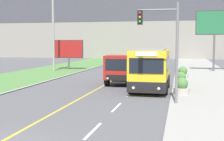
% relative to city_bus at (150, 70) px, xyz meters
% --- Properties ---
extents(lane_marking_centre, '(2.88, 140.00, 0.01)m').
position_rel_city_bus_xyz_m(lane_marking_centre, '(-3.58, -11.70, -1.52)').
color(lane_marking_centre, gold).
rests_on(lane_marking_centre, ground_plane).
extents(apartment_block_background, '(80.00, 8.04, 23.72)m').
position_rel_city_bus_xyz_m(apartment_block_background, '(-3.96, 50.48, 10.34)').
color(apartment_block_background, gray).
rests_on(apartment_block_background, ground_plane).
extents(city_bus, '(2.63, 5.91, 3.01)m').
position_rel_city_bus_xyz_m(city_bus, '(0.00, 0.00, 0.00)').
color(city_bus, yellow).
rests_on(city_bus, ground_plane).
extents(dump_truck, '(2.56, 6.78, 2.45)m').
position_rel_city_bus_xyz_m(dump_truck, '(-2.53, 3.07, -0.29)').
color(dump_truck, black).
rests_on(dump_truck, ground_plane).
extents(utility_pole_far, '(1.80, 0.28, 10.73)m').
position_rel_city_bus_xyz_m(utility_pole_far, '(-13.14, 13.51, 3.90)').
color(utility_pole_far, '#9E9E99').
rests_on(utility_pole_far, ground_plane).
extents(traffic_light_mast, '(2.28, 0.32, 5.66)m').
position_rel_city_bus_xyz_m(traffic_light_mast, '(1.23, -4.83, 2.09)').
color(traffic_light_mast, slate).
rests_on(traffic_light_mast, ground_plane).
extents(billboard_large, '(4.45, 0.24, 7.31)m').
position_rel_city_bus_xyz_m(billboard_large, '(6.05, 16.90, 4.04)').
color(billboard_large, '#59595B').
rests_on(billboard_large, ground_plane).
extents(billboard_small, '(3.87, 0.24, 3.84)m').
position_rel_city_bus_xyz_m(billboard_small, '(-12.10, 15.97, 1.07)').
color(billboard_small, '#59595B').
rests_on(billboard_small, ground_plane).
extents(planter_round_near, '(1.03, 1.03, 1.11)m').
position_rel_city_bus_xyz_m(planter_round_near, '(2.20, -1.57, -0.96)').
color(planter_round_near, '#B7B2A8').
rests_on(planter_round_near, sidewalk_right).
extents(planter_round_second, '(0.96, 0.96, 1.04)m').
position_rel_city_bus_xyz_m(planter_round_second, '(2.18, 3.21, -0.99)').
color(planter_round_second, '#B7B2A8').
rests_on(planter_round_second, sidewalk_right).
extents(planter_round_third, '(1.07, 1.07, 1.14)m').
position_rel_city_bus_xyz_m(planter_round_third, '(2.35, 7.99, -0.95)').
color(planter_round_third, '#B7B2A8').
rests_on(planter_round_third, sidewalk_right).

